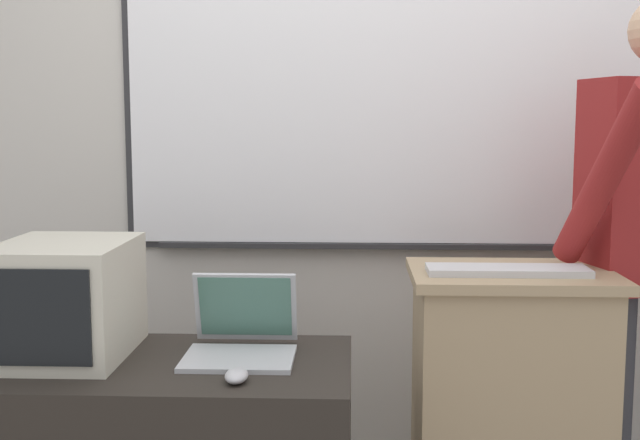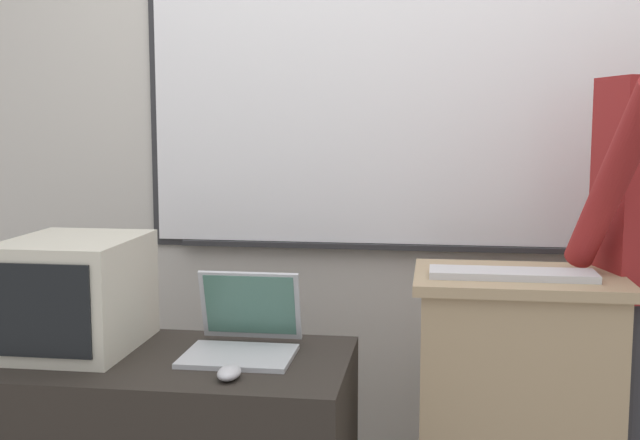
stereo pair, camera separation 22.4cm
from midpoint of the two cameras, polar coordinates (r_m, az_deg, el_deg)
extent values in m
cube|color=beige|center=(3.06, 0.76, 9.18)|extent=(6.40, 0.12, 2.99)
cube|color=#2D2D30|center=(2.99, 3.08, 7.81)|extent=(2.01, 0.02, 1.04)
cube|color=white|center=(2.98, 3.08, 7.82)|extent=(1.96, 0.02, 0.99)
cube|color=#2D2D30|center=(3.00, 3.02, -1.88)|extent=(1.76, 0.04, 0.02)
cube|color=tan|center=(2.53, 10.63, -14.53)|extent=(0.54, 0.40, 0.92)
cube|color=tan|center=(2.39, 10.90, -3.91)|extent=(0.59, 0.43, 0.03)
cylinder|color=#333338|center=(2.72, 17.67, -13.75)|extent=(0.13, 0.13, 0.86)
cylinder|color=maroon|center=(2.31, 17.02, 2.89)|extent=(0.20, 0.45, 0.54)
cube|color=#B7BABF|center=(2.30, -8.62, -9.75)|extent=(0.31, 0.25, 0.01)
cube|color=#B7BABF|center=(2.42, -7.97, -6.16)|extent=(0.30, 0.07, 0.21)
cube|color=#4C7A6B|center=(2.41, -8.01, -6.15)|extent=(0.27, 0.06, 0.19)
cube|color=silver|center=(2.33, 10.53, -3.56)|extent=(0.46, 0.13, 0.02)
ellipsoid|color=#BCBCC1|center=(2.12, -9.03, -10.92)|extent=(0.06, 0.10, 0.03)
cube|color=beige|center=(2.44, -20.19, -5.31)|extent=(0.36, 0.44, 0.33)
cube|color=black|center=(2.25, -22.36, -6.49)|extent=(0.29, 0.01, 0.26)
camera|label=1|loc=(0.11, -92.86, -0.36)|focal=45.00mm
camera|label=2|loc=(0.11, 87.14, 0.36)|focal=45.00mm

